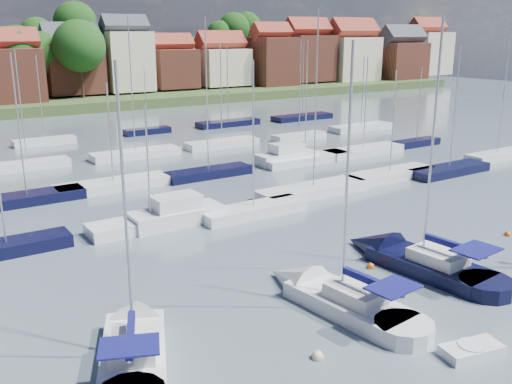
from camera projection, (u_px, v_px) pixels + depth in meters
ground at (142, 165)px, 61.61m from camera, size 260.00×260.00×0.00m
sailboat_left at (135, 343)px, 25.70m from camera, size 6.46×10.48×13.98m
sailboat_centre at (331, 297)px, 30.18m from camera, size 4.06×11.06×14.72m
sailboat_navy at (410, 260)px, 35.06m from camera, size 4.17×11.79×16.00m
tender at (472, 350)px, 25.38m from camera, size 2.98×1.83×0.60m
buoy_c at (317, 358)px, 25.17m from camera, size 0.55×0.55×0.55m
buoy_d at (488, 340)px, 26.68m from camera, size 0.46×0.46×0.46m
buoy_e at (371, 268)px, 34.78m from camera, size 0.44×0.44×0.44m
buoy_g at (507, 236)px, 40.25m from camera, size 0.46×0.46×0.46m
marina_field at (177, 167)px, 58.57m from camera, size 79.62×41.41×15.93m
far_shore_town at (2, 71)px, 136.36m from camera, size 212.46×90.00×22.27m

